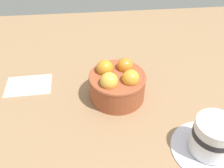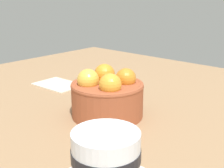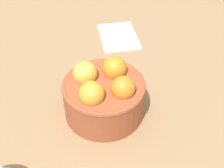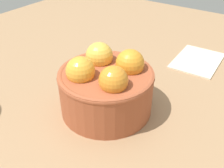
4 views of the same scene
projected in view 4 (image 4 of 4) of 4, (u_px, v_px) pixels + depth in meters
ground_plane at (107, 118)px, 44.26cm from camera, size 119.69×111.73×4.02cm
terracotta_bowl at (106, 86)px, 40.66cm from camera, size 14.84×14.84×10.11cm
folded_napkin at (198, 60)px, 56.66cm from camera, size 12.93×9.35×0.60cm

